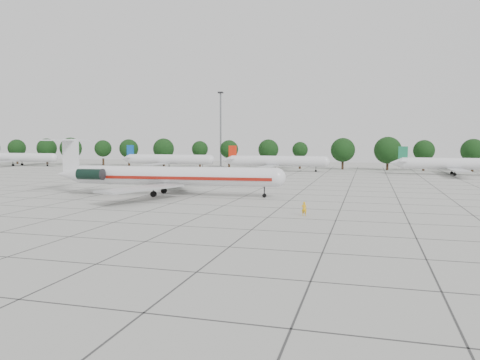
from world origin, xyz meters
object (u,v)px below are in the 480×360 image
Objects in this scene: bg_airliner_d at (457,164)px; floodlight_mast at (221,125)px; ground_crew at (304,209)px; bg_airliner_c at (276,161)px; main_airliner at (162,175)px; bg_airliner_b at (168,160)px; bg_airliner_a at (19,158)px.

floodlight_mast reaches higher than bg_airliner_d.
ground_crew is 79.11m from bg_airliner_c.
ground_crew is (25.63, -14.67, -2.44)m from main_airliner.
main_airliner is at bearing -132.61° from bg_airliner_d.
floodlight_mast is at bearing 161.99° from bg_airliner_d.
bg_airliner_d is at bearing -3.26° from bg_airliner_b.
bg_airliner_a is (-110.11, 80.02, 2.04)m from ground_crew.
bg_airliner_c is 1.11× the size of floodlight_mast.
bg_airliner_a is 71.26m from floodlight_mast.
floodlight_mast is at bearing -67.00° from ground_crew.
bg_airliner_a is at bearing 178.07° from bg_airliner_c.
bg_airliner_d is at bearing -18.01° from floodlight_mast.
main_airliner is 106.81m from bg_airliner_a.
bg_airliner_b is 1.11× the size of floodlight_mast.
main_airliner is 1.41× the size of bg_airliner_a.
ground_crew is 95.54m from bg_airliner_b.
main_airliner is 1.57× the size of floodlight_mast.
bg_airliner_a and bg_airliner_b have the same top height.
bg_airliner_d is 75.97m from floodlight_mast.
bg_airliner_b is 1.00× the size of bg_airliner_c.
floodlight_mast reaches higher than bg_airliner_c.
bg_airliner_c is 33.47m from floodlight_mast.
ground_crew is at bearing -56.02° from bg_airliner_b.
floodlight_mast is (68.09, 17.70, 11.37)m from bg_airliner_a.
floodlight_mast reaches higher than bg_airliner_b.
main_airliner is 23.02× the size of ground_crew.
ground_crew is 0.06× the size of bg_airliner_a.
bg_airliner_a is at bearing -36.28° from ground_crew.
bg_airliner_b is 1.00× the size of bg_airliner_d.
floodlight_mast is at bearing 96.67° from main_airliner.
ground_crew is 0.06× the size of bg_airliner_d.
bg_airliner_a and bg_airliner_d have the same top height.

